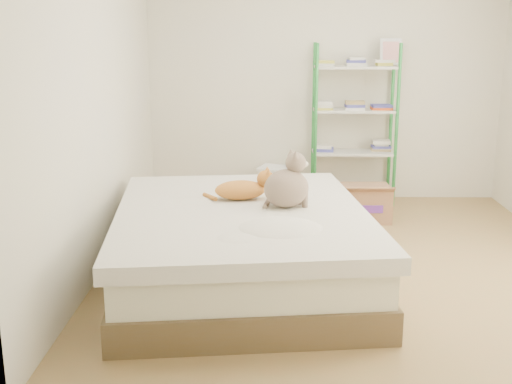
{
  "coord_description": "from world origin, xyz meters",
  "views": [
    {
      "loc": [
        -0.61,
        -4.9,
        1.84
      ],
      "look_at": [
        -0.7,
        -0.14,
        0.62
      ],
      "focal_mm": 45.0,
      "sensor_mm": 36.0,
      "label": 1
    }
  ],
  "objects_px": {
    "orange_cat": "(240,188)",
    "cardboard_box": "(364,203)",
    "bed": "(242,246)",
    "grey_cat": "(286,180)",
    "shelf_unit": "(355,126)",
    "white_bin": "(276,184)"
  },
  "relations": [
    {
      "from": "grey_cat",
      "to": "cardboard_box",
      "type": "xyz_separation_m",
      "value": [
        0.82,
        1.58,
        -0.6
      ]
    },
    {
      "from": "orange_cat",
      "to": "white_bin",
      "type": "relative_size",
      "value": 1.09
    },
    {
      "from": "grey_cat",
      "to": "bed",
      "type": "bearing_deg",
      "value": 79.78
    },
    {
      "from": "shelf_unit",
      "to": "white_bin",
      "type": "bearing_deg",
      "value": -177.87
    },
    {
      "from": "orange_cat",
      "to": "grey_cat",
      "type": "distance_m",
      "value": 0.42
    },
    {
      "from": "grey_cat",
      "to": "cardboard_box",
      "type": "bearing_deg",
      "value": -47.01
    },
    {
      "from": "bed",
      "to": "white_bin",
      "type": "bearing_deg",
      "value": 76.64
    },
    {
      "from": "orange_cat",
      "to": "shelf_unit",
      "type": "relative_size",
      "value": 0.26
    },
    {
      "from": "grey_cat",
      "to": "orange_cat",
      "type": "bearing_deg",
      "value": 38.24
    },
    {
      "from": "bed",
      "to": "cardboard_box",
      "type": "height_order",
      "value": "bed"
    },
    {
      "from": "cardboard_box",
      "to": "orange_cat",
      "type": "bearing_deg",
      "value": -131.31
    },
    {
      "from": "grey_cat",
      "to": "shelf_unit",
      "type": "bearing_deg",
      "value": -38.82
    },
    {
      "from": "shelf_unit",
      "to": "bed",
      "type": "bearing_deg",
      "value": -115.61
    },
    {
      "from": "grey_cat",
      "to": "white_bin",
      "type": "height_order",
      "value": "grey_cat"
    },
    {
      "from": "grey_cat",
      "to": "white_bin",
      "type": "bearing_deg",
      "value": -18.44
    },
    {
      "from": "shelf_unit",
      "to": "orange_cat",
      "type": "bearing_deg",
      "value": -118.92
    },
    {
      "from": "shelf_unit",
      "to": "cardboard_box",
      "type": "height_order",
      "value": "shelf_unit"
    },
    {
      "from": "bed",
      "to": "grey_cat",
      "type": "height_order",
      "value": "grey_cat"
    },
    {
      "from": "orange_cat",
      "to": "shelf_unit",
      "type": "bearing_deg",
      "value": 53.63
    },
    {
      "from": "orange_cat",
      "to": "cardboard_box",
      "type": "bearing_deg",
      "value": 42.15
    },
    {
      "from": "orange_cat",
      "to": "grey_cat",
      "type": "relative_size",
      "value": 1.13
    },
    {
      "from": "bed",
      "to": "white_bin",
      "type": "distance_m",
      "value": 2.3
    }
  ]
}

